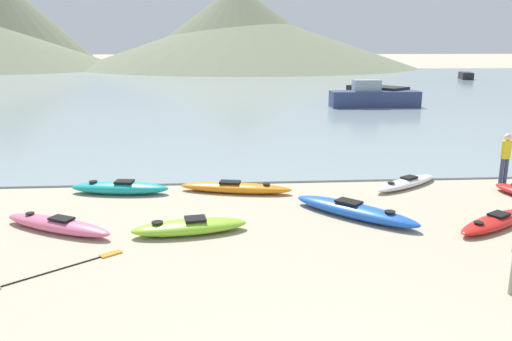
{
  "coord_description": "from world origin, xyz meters",
  "views": [
    {
      "loc": [
        -1.42,
        -3.85,
        4.2
      ],
      "look_at": [
        -0.37,
        10.62,
        0.5
      ],
      "focal_mm": 35.0,
      "sensor_mm": 36.0,
      "label": 1
    }
  ],
  "objects_px": {
    "kayak_on_sand_7": "(120,188)",
    "kayak_on_sand_1": "(236,188)",
    "kayak_on_sand_6": "(190,227)",
    "kayak_on_sand_8": "(495,221)",
    "kayak_on_sand_5": "(406,183)",
    "person_near_waterline": "(506,155)",
    "moored_boat_3": "(466,76)",
    "loose_paddle": "(53,271)",
    "kayak_on_sand_2": "(57,225)",
    "kayak_on_sand_3": "(354,210)",
    "moored_boat_0": "(374,97)",
    "moored_boat_2": "(377,95)"
  },
  "relations": [
    {
      "from": "person_near_waterline",
      "to": "moored_boat_3",
      "type": "distance_m",
      "value": 49.04
    },
    {
      "from": "kayak_on_sand_2",
      "to": "kayak_on_sand_7",
      "type": "xyz_separation_m",
      "value": [
        0.88,
        2.91,
        0.02
      ]
    },
    {
      "from": "kayak_on_sand_1",
      "to": "loose_paddle",
      "type": "distance_m",
      "value": 6.12
    },
    {
      "from": "kayak_on_sand_6",
      "to": "moored_boat_0",
      "type": "bearing_deg",
      "value": 63.55
    },
    {
      "from": "kayak_on_sand_3",
      "to": "kayak_on_sand_8",
      "type": "distance_m",
      "value": 3.27
    },
    {
      "from": "kayak_on_sand_5",
      "to": "moored_boat_3",
      "type": "bearing_deg",
      "value": 61.79
    },
    {
      "from": "kayak_on_sand_1",
      "to": "kayak_on_sand_7",
      "type": "xyz_separation_m",
      "value": [
        -3.32,
        0.13,
        0.03
      ]
    },
    {
      "from": "kayak_on_sand_1",
      "to": "person_near_waterline",
      "type": "relative_size",
      "value": 2.13
    },
    {
      "from": "moored_boat_2",
      "to": "kayak_on_sand_6",
      "type": "bearing_deg",
      "value": -116.24
    },
    {
      "from": "kayak_on_sand_7",
      "to": "kayak_on_sand_6",
      "type": "bearing_deg",
      "value": -56.33
    },
    {
      "from": "kayak_on_sand_7",
      "to": "kayak_on_sand_1",
      "type": "bearing_deg",
      "value": -2.3
    },
    {
      "from": "moored_boat_2",
      "to": "loose_paddle",
      "type": "height_order",
      "value": "moored_boat_2"
    },
    {
      "from": "kayak_on_sand_3",
      "to": "kayak_on_sand_6",
      "type": "distance_m",
      "value": 4.11
    },
    {
      "from": "kayak_on_sand_1",
      "to": "person_near_waterline",
      "type": "distance_m",
      "value": 8.31
    },
    {
      "from": "kayak_on_sand_6",
      "to": "kayak_on_sand_8",
      "type": "height_order",
      "value": "kayak_on_sand_6"
    },
    {
      "from": "kayak_on_sand_2",
      "to": "person_near_waterline",
      "type": "distance_m",
      "value": 12.88
    },
    {
      "from": "kayak_on_sand_8",
      "to": "moored_boat_3",
      "type": "height_order",
      "value": "moored_boat_3"
    },
    {
      "from": "kayak_on_sand_1",
      "to": "person_near_waterline",
      "type": "xyz_separation_m",
      "value": [
        8.27,
        0.37,
        0.75
      ]
    },
    {
      "from": "kayak_on_sand_3",
      "to": "moored_boat_0",
      "type": "relative_size",
      "value": 0.5
    },
    {
      "from": "kayak_on_sand_5",
      "to": "moored_boat_0",
      "type": "bearing_deg",
      "value": 75.9
    },
    {
      "from": "kayak_on_sand_1",
      "to": "moored_boat_3",
      "type": "bearing_deg",
      "value": 57.02
    },
    {
      "from": "kayak_on_sand_7",
      "to": "moored_boat_3",
      "type": "distance_m",
      "value": 55.16
    },
    {
      "from": "kayak_on_sand_5",
      "to": "moored_boat_3",
      "type": "relative_size",
      "value": 0.74
    },
    {
      "from": "kayak_on_sand_5",
      "to": "person_near_waterline",
      "type": "bearing_deg",
      "value": 3.12
    },
    {
      "from": "kayak_on_sand_5",
      "to": "kayak_on_sand_7",
      "type": "xyz_separation_m",
      "value": [
        -8.47,
        -0.07,
        0.04
      ]
    },
    {
      "from": "person_near_waterline",
      "to": "loose_paddle",
      "type": "distance_m",
      "value": 13.05
    },
    {
      "from": "person_near_waterline",
      "to": "moored_boat_0",
      "type": "relative_size",
      "value": 0.26
    },
    {
      "from": "kayak_on_sand_2",
      "to": "kayak_on_sand_3",
      "type": "relative_size",
      "value": 1.0
    },
    {
      "from": "moored_boat_2",
      "to": "loose_paddle",
      "type": "relative_size",
      "value": 1.9
    },
    {
      "from": "kayak_on_sand_3",
      "to": "kayak_on_sand_1",
      "type": "bearing_deg",
      "value": 141.0
    },
    {
      "from": "kayak_on_sand_7",
      "to": "loose_paddle",
      "type": "xyz_separation_m",
      "value": [
        -0.3,
        -5.07,
        -0.16
      ]
    },
    {
      "from": "kayak_on_sand_7",
      "to": "loose_paddle",
      "type": "bearing_deg",
      "value": -93.37
    },
    {
      "from": "kayak_on_sand_6",
      "to": "moored_boat_2",
      "type": "relative_size",
      "value": 0.62
    },
    {
      "from": "kayak_on_sand_6",
      "to": "person_near_waterline",
      "type": "distance_m",
      "value": 10.08
    },
    {
      "from": "kayak_on_sand_3",
      "to": "loose_paddle",
      "type": "distance_m",
      "value": 7.01
    },
    {
      "from": "person_near_waterline",
      "to": "loose_paddle",
      "type": "height_order",
      "value": "person_near_waterline"
    },
    {
      "from": "kayak_on_sand_5",
      "to": "moored_boat_3",
      "type": "xyz_separation_m",
      "value": [
        23.91,
        44.58,
        0.33
      ]
    },
    {
      "from": "kayak_on_sand_5",
      "to": "kayak_on_sand_8",
      "type": "xyz_separation_m",
      "value": [
        0.87,
        -3.45,
        0.0
      ]
    },
    {
      "from": "kayak_on_sand_3",
      "to": "moored_boat_0",
      "type": "distance_m",
      "value": 22.46
    },
    {
      "from": "kayak_on_sand_6",
      "to": "person_near_waterline",
      "type": "relative_size",
      "value": 1.73
    },
    {
      "from": "kayak_on_sand_6",
      "to": "kayak_on_sand_8",
      "type": "distance_m",
      "value": 7.16
    },
    {
      "from": "kayak_on_sand_3",
      "to": "kayak_on_sand_6",
      "type": "xyz_separation_m",
      "value": [
        -4.03,
        -0.81,
        -0.01
      ]
    },
    {
      "from": "kayak_on_sand_1",
      "to": "moored_boat_2",
      "type": "relative_size",
      "value": 0.76
    },
    {
      "from": "moored_boat_0",
      "to": "loose_paddle",
      "type": "xyz_separation_m",
      "value": [
        -13.5,
        -23.94,
        -0.68
      ]
    },
    {
      "from": "kayak_on_sand_1",
      "to": "kayak_on_sand_7",
      "type": "relative_size",
      "value": 1.15
    },
    {
      "from": "person_near_waterline",
      "to": "kayak_on_sand_5",
      "type": "bearing_deg",
      "value": -176.88
    },
    {
      "from": "moored_boat_0",
      "to": "loose_paddle",
      "type": "distance_m",
      "value": 27.49
    },
    {
      "from": "kayak_on_sand_2",
      "to": "moored_boat_2",
      "type": "xyz_separation_m",
      "value": [
        14.9,
        23.66,
        0.52
      ]
    },
    {
      "from": "kayak_on_sand_6",
      "to": "person_near_waterline",
      "type": "height_order",
      "value": "person_near_waterline"
    },
    {
      "from": "kayak_on_sand_6",
      "to": "moored_boat_3",
      "type": "height_order",
      "value": "moored_boat_3"
    }
  ]
}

